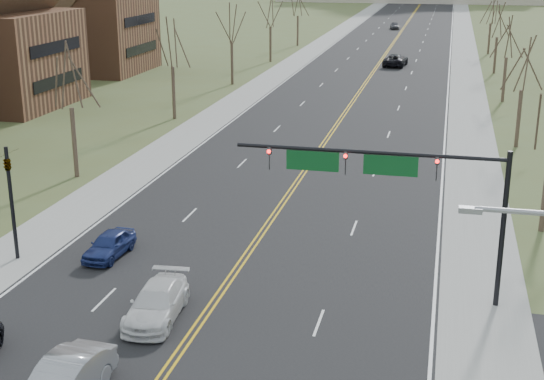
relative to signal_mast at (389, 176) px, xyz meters
The scene contains 22 objects.
road 96.96m from the signal_mast, 94.41° to the left, with size 20.00×380.00×0.01m, color black.
cross_road 12.03m from the signal_mast, 134.80° to the right, with size 120.00×14.00×0.01m, color black.
sidewalk_left 98.61m from the signal_mast, 101.39° to the left, with size 4.00×380.00×0.03m, color gray.
sidewalk_right 96.78m from the signal_mast, 87.30° to the left, with size 4.00×380.00×0.03m, color gray.
center_line 96.96m from the signal_mast, 94.41° to the left, with size 0.42×380.00×0.01m, color gold.
edge_line_left 98.20m from the signal_mast, 100.13° to the left, with size 0.15×380.00×0.01m, color silver.
edge_line_right 96.70m from the signal_mast, 88.60° to the left, with size 0.15×380.00×0.01m, color silver.
signal_mast is the anchor object (origin of this frame).
signal_left 19.06m from the signal_mast, behind, with size 0.32×0.36×6.00m.
tree_l_0 27.17m from the signal_mast, 147.71° to the left, with size 3.96×3.96×9.00m.
tree_r_1 31.56m from the signal_mast, 75.21° to the left, with size 3.74×3.74×8.50m.
tree_l_1 41.45m from the signal_mast, 123.63° to the left, with size 3.96×3.96×9.00m.
tree_r_2 51.15m from the signal_mast, 80.94° to the left, with size 3.74×3.74×8.50m.
tree_l_2 59.15m from the signal_mast, 112.83° to the left, with size 3.96×3.96×9.00m.
tree_r_3 70.96m from the signal_mast, 83.48° to the left, with size 3.74×3.74×8.50m.
tree_l_3 77.96m from the signal_mast, 107.12° to the left, with size 3.96×3.96×9.00m.
tree_r_4 90.86m from the signal_mast, 84.91° to the left, with size 3.74×3.74×8.50m.
tree_l_4 97.25m from the signal_mast, 103.65° to the left, with size 3.96×3.96×9.00m.
car_sb_inner_second 11.62m from the signal_mast, 153.58° to the right, with size 2.03×4.99×1.45m, color silver.
car_sb_outer_second 15.31m from the signal_mast, behind, with size 1.56×3.89×1.32m, color navy.
car_far_nb 74.42m from the signal_mast, 93.86° to the left, with size 2.78×6.04×1.68m, color black.
car_far_sb 127.03m from the signal_mast, 94.11° to the left, with size 1.68×4.18×1.42m, color #47494F.
Camera 1 is at (9.71, -19.03, 15.30)m, focal length 50.00 mm.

